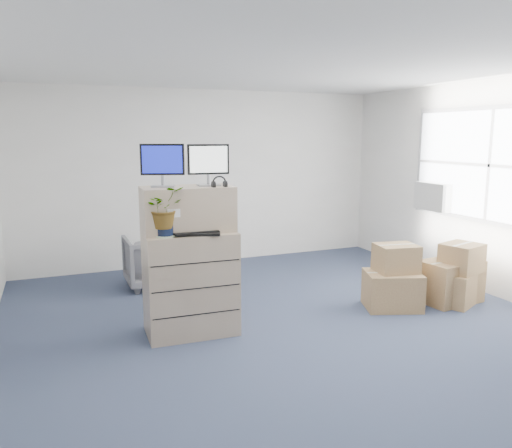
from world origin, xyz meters
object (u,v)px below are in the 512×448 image
object	(u,v)px
monitor_right	(208,163)
potted_plant	(164,213)
keyboard	(195,233)
water_bottle	(191,217)
monitor_left	(162,163)
filing_cabinet_lower	(191,283)
office_chair	(154,258)

from	to	relation	value
monitor_right	potted_plant	world-z (taller)	monitor_right
keyboard	water_bottle	bearing A→B (deg)	103.59
monitor_right	monitor_left	bearing A→B (deg)	175.82
filing_cabinet_lower	monitor_right	distance (m)	1.28
water_bottle	office_chair	xyz separation A→B (m)	(-0.08, 1.77, -0.85)
monitor_left	office_chair	world-z (taller)	monitor_left
filing_cabinet_lower	monitor_right	bearing A→B (deg)	11.05
potted_plant	monitor_left	bearing A→B (deg)	78.92
keyboard	office_chair	size ratio (longest dim) A/B	0.66
water_bottle	office_chair	distance (m)	1.97
keyboard	potted_plant	distance (m)	0.37
keyboard	potted_plant	bearing A→B (deg)	-163.93
monitor_right	office_chair	size ratio (longest dim) A/B	0.56
water_bottle	keyboard	bearing A→B (deg)	-95.45
office_chair	monitor_right	bearing A→B (deg)	98.15
filing_cabinet_lower	monitor_left	distance (m)	1.29
keyboard	office_chair	xyz separation A→B (m)	(-0.06, 1.99, -0.72)
filing_cabinet_lower	office_chair	world-z (taller)	filing_cabinet_lower
monitor_right	office_chair	xyz separation A→B (m)	(-0.27, 1.81, -1.41)
potted_plant	office_chair	distance (m)	2.20
monitor_left	filing_cabinet_lower	bearing A→B (deg)	-4.36
keyboard	filing_cabinet_lower	bearing A→B (deg)	115.66
water_bottle	potted_plant	size ratio (longest dim) A/B	0.59
filing_cabinet_lower	monitor_right	world-z (taller)	monitor_right
monitor_left	keyboard	distance (m)	0.79
potted_plant	office_chair	xyz separation A→B (m)	(0.24, 1.98, -0.94)
filing_cabinet_lower	potted_plant	world-z (taller)	potted_plant
monitor_right	potted_plant	size ratio (longest dim) A/B	0.86
monitor_left	keyboard	size ratio (longest dim) A/B	0.85
water_bottle	potted_plant	xyz separation A→B (m)	(-0.32, -0.21, 0.08)
potted_plant	keyboard	bearing A→B (deg)	-2.97
filing_cabinet_lower	monitor_left	bearing A→B (deg)	160.05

